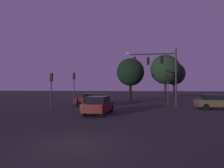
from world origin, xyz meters
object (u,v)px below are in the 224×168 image
at_px(car_crossing_right, 92,99).
at_px(tree_behind_sign, 130,72).
at_px(traffic_light_corner_left, 168,83).
at_px(tree_left_far, 174,74).
at_px(car_nearside_lane, 99,105).
at_px(traffic_light_median, 51,83).
at_px(traffic_light_corner_right, 74,82).
at_px(tree_center_horizon, 165,70).
at_px(traffic_signal_mast_arm, 160,66).
at_px(car_crossing_left, 216,102).

distance_m(car_crossing_right, tree_behind_sign, 13.27).
xyz_separation_m(traffic_light_corner_left, tree_left_far, (3.37, 15.95, 2.24)).
bearing_deg(car_nearside_lane, traffic_light_median, 150.69).
bearing_deg(car_crossing_right, tree_left_far, 56.08).
bearing_deg(traffic_light_corner_right, car_crossing_right, -40.58).
xyz_separation_m(car_crossing_right, tree_left_far, (12.84, 19.10, 4.30)).
xyz_separation_m(traffic_light_corner_right, traffic_light_median, (-0.19, -6.76, -0.34)).
bearing_deg(tree_behind_sign, car_crossing_right, -109.06).
bearing_deg(tree_behind_sign, tree_center_horizon, -4.04).
bearing_deg(tree_behind_sign, car_nearside_lane, -95.30).
distance_m(traffic_light_corner_left, car_nearside_lane, 12.74).
distance_m(car_nearside_lane, tree_center_horizon, 20.77).
bearing_deg(traffic_light_corner_right, tree_behind_sign, 50.81).
bearing_deg(traffic_light_corner_left, car_nearside_lane, -124.55).
relative_size(traffic_signal_mast_arm, car_nearside_lane, 1.56).
distance_m(car_nearside_lane, car_crossing_right, 7.58).
distance_m(traffic_signal_mast_arm, traffic_light_median, 12.62).
bearing_deg(tree_center_horizon, traffic_light_median, -131.53).
distance_m(traffic_signal_mast_arm, car_crossing_right, 9.09).
xyz_separation_m(car_nearside_lane, tree_center_horizon, (7.83, 18.69, 4.55)).
height_order(traffic_light_corner_right, tree_center_horizon, tree_center_horizon).
relative_size(traffic_light_median, tree_behind_sign, 0.51).
bearing_deg(tree_left_far, traffic_signal_mast_arm, -104.13).
relative_size(traffic_light_corner_right, car_crossing_left, 1.05).
bearing_deg(car_nearside_lane, tree_behind_sign, 84.70).
relative_size(traffic_light_corner_right, tree_center_horizon, 0.54).
height_order(traffic_light_corner_right, tree_left_far, tree_left_far).
relative_size(car_nearside_lane, tree_center_horizon, 0.56).
xyz_separation_m(car_nearside_lane, car_crossing_right, (-2.34, 7.21, 0.00)).
bearing_deg(car_nearside_lane, tree_left_far, 68.24).
height_order(tree_left_far, tree_center_horizon, tree_center_horizon).
distance_m(traffic_light_corner_right, tree_center_horizon, 16.17).
bearing_deg(traffic_light_corner_right, traffic_light_corner_left, 1.45).
xyz_separation_m(traffic_signal_mast_arm, tree_behind_sign, (-4.04, 11.44, 0.18)).
height_order(car_crossing_right, tree_center_horizon, tree_center_horizon).
relative_size(traffic_signal_mast_arm, tree_center_horizon, 0.87).
bearing_deg(traffic_light_corner_left, traffic_light_median, -151.33).
xyz_separation_m(traffic_light_median, car_crossing_left, (17.09, 2.05, -1.91)).
distance_m(traffic_signal_mast_arm, tree_left_far, 19.21).
height_order(traffic_signal_mast_arm, car_crossing_right, traffic_signal_mast_arm).
distance_m(traffic_signal_mast_arm, car_crossing_left, 7.16).
distance_m(traffic_light_corner_left, tree_center_horizon, 8.73).
bearing_deg(tree_center_horizon, car_crossing_right, -131.54).
xyz_separation_m(traffic_signal_mast_arm, tree_center_horizon, (2.02, 11.01, 0.55)).
relative_size(traffic_light_corner_right, car_nearside_lane, 0.98).
bearing_deg(tree_behind_sign, traffic_light_corner_left, -58.57).
bearing_deg(traffic_light_median, car_nearside_lane, -29.31).
height_order(car_nearside_lane, tree_center_horizon, tree_center_horizon).
distance_m(traffic_light_corner_left, car_crossing_right, 10.19).
relative_size(car_nearside_lane, car_crossing_right, 1.00).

